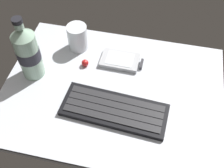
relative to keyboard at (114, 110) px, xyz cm
name	(u,v)px	position (x,y,z in cm)	size (l,w,h in cm)	color
ground_plane	(112,93)	(-2.18, 6.67, -1.79)	(64.00, 48.00, 2.80)	silver
keyboard	(114,110)	(0.00, 0.00, 0.00)	(29.61, 12.73, 1.70)	black
handheld_device	(122,61)	(-1.52, 18.40, -0.08)	(12.89, 7.79, 1.50)	#B7BABF
juice_cup	(78,38)	(-16.84, 22.07, 3.10)	(6.40, 6.40, 8.50)	silver
water_bottle	(28,52)	(-26.84, 8.35, 8.20)	(6.73, 6.73, 20.80)	#9EC1A8
trackball_mouse	(85,63)	(-12.49, 14.63, 0.29)	(2.20, 2.20, 2.20)	red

